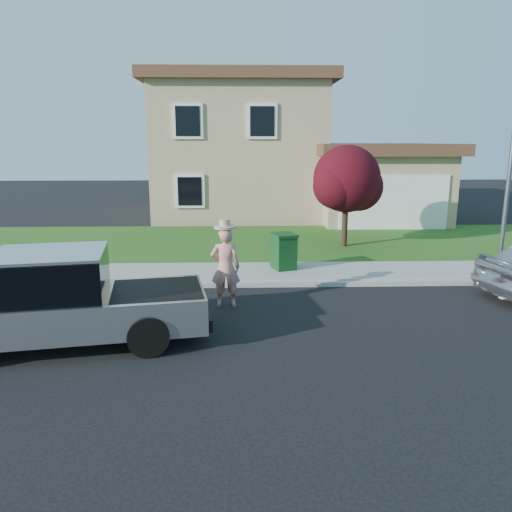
{
  "coord_description": "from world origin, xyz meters",
  "views": [
    {
      "loc": [
        0.07,
        -9.79,
        3.77
      ],
      "look_at": [
        0.4,
        1.31,
        1.2
      ],
      "focal_mm": 35.0,
      "sensor_mm": 36.0,
      "label": 1
    }
  ],
  "objects_px": {
    "trash_bin": "(284,251)",
    "street_lamp": "(509,184)",
    "pickup_truck": "(59,302)",
    "woman": "(225,266)",
    "ornamental_tree": "(347,182)"
  },
  "relations": [
    {
      "from": "trash_bin",
      "to": "street_lamp",
      "type": "height_order",
      "value": "street_lamp"
    },
    {
      "from": "woman",
      "to": "street_lamp",
      "type": "bearing_deg",
      "value": -168.7
    },
    {
      "from": "pickup_truck",
      "to": "street_lamp",
      "type": "xyz_separation_m",
      "value": [
        10.2,
        3.53,
        1.86
      ]
    },
    {
      "from": "woman",
      "to": "street_lamp",
      "type": "relative_size",
      "value": 0.43
    },
    {
      "from": "street_lamp",
      "to": "pickup_truck",
      "type": "bearing_deg",
      "value": -160.45
    },
    {
      "from": "pickup_truck",
      "to": "street_lamp",
      "type": "height_order",
      "value": "street_lamp"
    },
    {
      "from": "pickup_truck",
      "to": "street_lamp",
      "type": "bearing_deg",
      "value": 9.18
    },
    {
      "from": "woman",
      "to": "street_lamp",
      "type": "xyz_separation_m",
      "value": [
        7.17,
        1.37,
        1.73
      ]
    },
    {
      "from": "woman",
      "to": "trash_bin",
      "type": "distance_m",
      "value": 3.3
    },
    {
      "from": "ornamental_tree",
      "to": "trash_bin",
      "type": "relative_size",
      "value": 3.44
    },
    {
      "from": "trash_bin",
      "to": "street_lamp",
      "type": "distance_m",
      "value": 6.12
    },
    {
      "from": "pickup_truck",
      "to": "ornamental_tree",
      "type": "xyz_separation_m",
      "value": [
        7.12,
        8.43,
        1.53
      ]
    },
    {
      "from": "trash_bin",
      "to": "street_lamp",
      "type": "bearing_deg",
      "value": -33.88
    },
    {
      "from": "street_lamp",
      "to": "ornamental_tree",
      "type": "bearing_deg",
      "value": 122.63
    },
    {
      "from": "woman",
      "to": "trash_bin",
      "type": "height_order",
      "value": "woman"
    }
  ]
}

